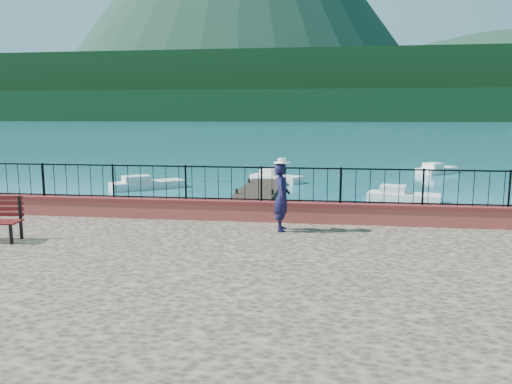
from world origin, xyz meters
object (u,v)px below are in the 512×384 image
(boat_5, at_px, (437,168))
(boat_3, at_px, (147,182))
(person, at_px, (282,197))
(boat_1, at_px, (404,194))
(boat_4, at_px, (276,176))

(boat_5, bearing_deg, boat_3, 163.98)
(person, distance_m, boat_1, 12.96)
(boat_1, height_order, boat_5, same)
(boat_5, bearing_deg, boat_1, -153.60)
(boat_1, xyz_separation_m, boat_3, (-13.86, 2.47, 0.00))
(person, bearing_deg, boat_5, -24.10)
(boat_3, bearing_deg, boat_5, -7.99)
(boat_4, bearing_deg, boat_1, -14.79)
(boat_1, distance_m, boat_4, 9.31)
(boat_3, xyz_separation_m, boat_5, (18.02, 10.09, 0.00))
(person, xyz_separation_m, boat_3, (-8.99, 14.36, -1.69))
(boat_3, height_order, boat_5, same)
(boat_3, distance_m, boat_4, 8.02)
(boat_1, bearing_deg, boat_5, 85.05)
(boat_1, relative_size, boat_5, 0.99)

